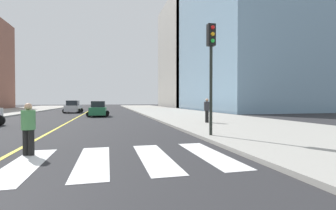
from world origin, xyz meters
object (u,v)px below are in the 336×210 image
traffic_light_near_corner (211,58)px  pedestrian_crossing (28,127)px  car_green_third (98,109)px  pedestrian_waiting_east (207,109)px  car_silver_second (73,107)px

traffic_light_near_corner → pedestrian_crossing: bearing=15.0°
car_green_third → pedestrian_crossing: bearing=87.3°
car_green_third → pedestrian_waiting_east: size_ratio=2.17×
car_silver_second → car_green_third: size_ratio=1.05×
pedestrian_waiting_east → traffic_light_near_corner: bearing=20.8°
traffic_light_near_corner → pedestrian_crossing: size_ratio=3.06×
pedestrian_crossing → traffic_light_near_corner: bearing=-146.1°
traffic_light_near_corner → pedestrian_waiting_east: 7.10m
car_silver_second → pedestrian_waiting_east: bearing=-57.9°
pedestrian_crossing → pedestrian_waiting_east: pedestrian_waiting_east is taller
car_silver_second → traffic_light_near_corner: traffic_light_near_corner is taller
car_green_third → pedestrian_waiting_east: pedestrian_waiting_east is taller
pedestrian_crossing → car_green_third: bearing=-75.3°
car_silver_second → pedestrian_crossing: size_ratio=2.40×
pedestrian_waiting_east → pedestrian_crossing: bearing=-7.6°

